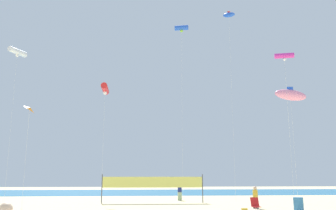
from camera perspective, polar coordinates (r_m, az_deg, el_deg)
The scene contains 13 objects.
ocean_band at distance 51.91m, azimuth -4.58°, elevation -13.89°, with size 120.00×20.00×0.01m, color #1E6B99.
beachgoer_navy_shirt at distance 34.20m, azimuth 1.91°, elevation -13.69°, with size 0.38×0.38×1.66m.
beachgoer_mustard_shirt at distance 26.35m, azimuth 13.96°, elevation -14.18°, with size 0.35×0.35×1.53m.
folding_beach_chair at distance 23.97m, azimuth 13.97°, elevation -15.34°, with size 0.52×0.65×0.89m.
trash_barrel at distance 24.70m, azimuth 20.38°, elevation -14.88°, with size 0.62×0.62×0.90m, color teal.
volleyball_net at distance 30.81m, azimuth -2.48°, elevation -12.54°, with size 8.66×0.16×2.40m.
kite_magenta_tube at distance 29.79m, azimuth 18.31°, elevation 7.50°, with size 1.54×0.76×11.86m.
kite_blue_inflatable at distance 38.36m, azimuth 9.83°, elevation 14.10°, with size 1.37×1.40×19.12m.
kite_orange_diamond at distance 26.71m, azimuth -21.42°, elevation -0.65°, with size 0.66×0.68×7.16m.
kite_red_tube at distance 33.69m, azimuth -10.15°, elevation 2.57°, with size 0.62×2.46×10.61m.
kite_blue_tube at distance 38.58m, azimuth 2.20°, elevation 12.28°, with size 1.52×0.84×18.09m.
kite_white_tube at distance 39.90m, azimuth -23.19°, elevation 7.87°, with size 1.52×2.06×15.13m.
kite_pink_inflatable at distance 33.32m, azimuth 19.21°, elevation 1.54°, with size 3.00×1.45×10.11m.
Camera 1 is at (-0.03, -17.97, 2.21)m, focal length 37.64 mm.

